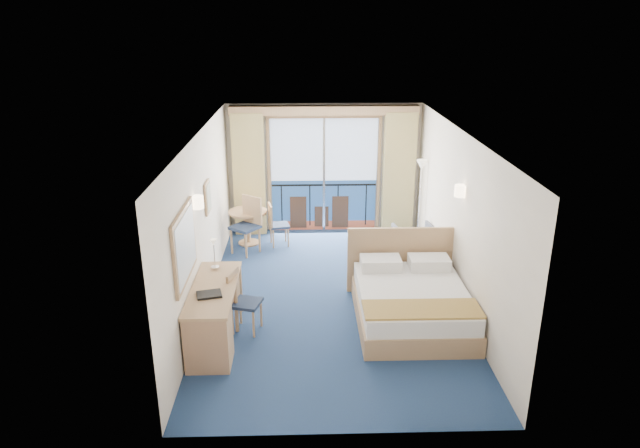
% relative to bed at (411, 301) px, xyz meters
% --- Properties ---
extents(floor, '(6.50, 6.50, 0.00)m').
position_rel_bed_xyz_m(floor, '(-1.17, 0.74, -0.31)').
color(floor, navy).
rests_on(floor, ground).
extents(room_walls, '(4.04, 6.54, 2.72)m').
position_rel_bed_xyz_m(room_walls, '(-1.17, 0.74, 1.46)').
color(room_walls, silver).
rests_on(room_walls, ground).
extents(balcony_door, '(2.36, 0.03, 2.52)m').
position_rel_bed_xyz_m(balcony_door, '(-1.17, 3.96, 0.83)').
color(balcony_door, navy).
rests_on(balcony_door, room_walls).
extents(curtain_left, '(0.65, 0.22, 2.55)m').
position_rel_bed_xyz_m(curtain_left, '(-2.72, 3.81, 0.96)').
color(curtain_left, tan).
rests_on(curtain_left, room_walls).
extents(curtain_right, '(0.65, 0.22, 2.55)m').
position_rel_bed_xyz_m(curtain_right, '(0.38, 3.81, 0.96)').
color(curtain_right, tan).
rests_on(curtain_right, room_walls).
extents(pelmet, '(3.80, 0.25, 0.18)m').
position_rel_bed_xyz_m(pelmet, '(-1.17, 3.84, 2.27)').
color(pelmet, tan).
rests_on(pelmet, room_walls).
extents(mirror, '(0.05, 1.25, 0.95)m').
position_rel_bed_xyz_m(mirror, '(-3.14, -0.76, 1.24)').
color(mirror, tan).
rests_on(mirror, room_walls).
extents(wall_print, '(0.04, 0.42, 0.52)m').
position_rel_bed_xyz_m(wall_print, '(-3.14, 1.19, 1.29)').
color(wall_print, tan).
rests_on(wall_print, room_walls).
extents(sconce_left, '(0.18, 0.18, 0.18)m').
position_rel_bed_xyz_m(sconce_left, '(-3.11, 0.14, 1.54)').
color(sconce_left, beige).
rests_on(sconce_left, room_walls).
extents(sconce_right, '(0.18, 0.18, 0.18)m').
position_rel_bed_xyz_m(sconce_right, '(0.77, 0.59, 1.54)').
color(sconce_right, beige).
rests_on(sconce_right, room_walls).
extents(bed, '(1.78, 2.12, 1.12)m').
position_rel_bed_xyz_m(bed, '(0.00, 0.00, 0.00)').
color(bed, tan).
rests_on(bed, ground).
extents(nightstand, '(0.41, 0.39, 0.54)m').
position_rel_bed_xyz_m(nightstand, '(0.61, 1.42, -0.04)').
color(nightstand, tan).
rests_on(nightstand, ground).
extents(phone, '(0.22, 0.18, 0.08)m').
position_rel_bed_xyz_m(phone, '(0.61, 1.47, 0.27)').
color(phone, silver).
rests_on(phone, nightstand).
extents(armchair, '(0.85, 0.87, 0.68)m').
position_rel_bed_xyz_m(armchair, '(0.48, 2.23, 0.03)').
color(armchair, '#4D515D').
rests_on(armchair, ground).
extents(floor_lamp, '(0.24, 0.24, 1.71)m').
position_rel_bed_xyz_m(floor_lamp, '(0.71, 3.16, 0.99)').
color(floor_lamp, silver).
rests_on(floor_lamp, ground).
extents(desk, '(0.60, 1.76, 0.82)m').
position_rel_bed_xyz_m(desk, '(-2.85, -0.97, 0.14)').
color(desk, tan).
rests_on(desk, ground).
extents(desk_chair, '(0.50, 0.49, 0.93)m').
position_rel_bed_xyz_m(desk_chair, '(-2.52, -0.23, 0.21)').
color(desk_chair, '#1F2D4A').
rests_on(desk_chair, ground).
extents(folder, '(0.38, 0.32, 0.03)m').
position_rel_bed_xyz_m(folder, '(-2.87, -0.74, 0.53)').
color(folder, black).
rests_on(folder, desk).
extents(desk_lamp, '(0.12, 0.12, 0.45)m').
position_rel_bed_xyz_m(desk_lamp, '(-2.91, 0.11, 0.85)').
color(desk_lamp, silver).
rests_on(desk_lamp, desk).
extents(round_table, '(0.77, 0.77, 0.69)m').
position_rel_bed_xyz_m(round_table, '(-2.72, 3.20, 0.21)').
color(round_table, tan).
rests_on(round_table, ground).
extents(table_chair_a, '(0.45, 0.44, 0.86)m').
position_rel_bed_xyz_m(table_chair_a, '(-2.16, 3.09, 0.17)').
color(table_chair_a, '#1F2D4A').
rests_on(table_chair_a, ground).
extents(table_chair_b, '(0.67, 0.67, 1.10)m').
position_rel_bed_xyz_m(table_chair_b, '(-2.67, 2.78, 0.30)').
color(table_chair_b, '#1F2D4A').
rests_on(table_chair_b, ground).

